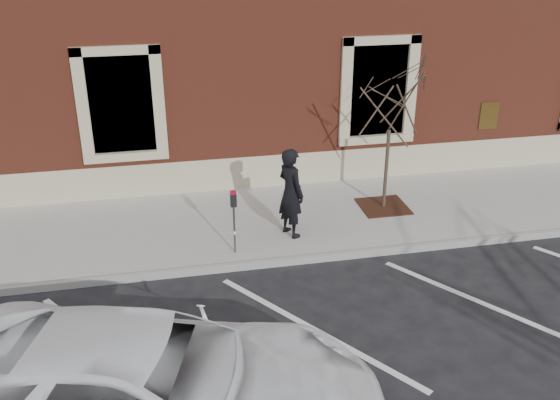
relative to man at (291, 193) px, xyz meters
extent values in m
plane|color=#28282B|center=(-0.29, -0.91, -1.10)|extent=(120.00, 120.00, 0.00)
cube|color=#B9B6AE|center=(-0.29, 0.84, -1.02)|extent=(40.00, 3.50, 0.15)
cube|color=#9E9E99|center=(-0.29, -0.96, -1.02)|extent=(40.00, 0.12, 0.15)
cube|color=brown|center=(-0.29, 6.84, 2.90)|extent=(40.00, 8.50, 8.00)
cube|color=#B8AC8D|center=(-0.29, 2.62, -0.55)|extent=(40.00, 0.06, 0.80)
cube|color=black|center=(-3.29, 2.74, 1.30)|extent=(1.40, 0.30, 2.20)
cube|color=#B8AC8D|center=(-3.29, 2.57, 0.10)|extent=(1.90, 0.20, 0.20)
cube|color=black|center=(2.71, 2.74, 1.30)|extent=(1.40, 0.30, 2.20)
cube|color=#B8AC8D|center=(2.71, 2.57, 0.10)|extent=(1.90, 0.20, 0.20)
imported|color=black|center=(0.00, 0.00, 0.00)|extent=(0.71, 0.82, 1.89)
cylinder|color=#595B60|center=(-1.24, -0.53, -0.45)|extent=(0.04, 0.04, 1.00)
cube|color=black|center=(-1.24, -0.53, 0.18)|extent=(0.12, 0.09, 0.26)
cube|color=#AA0B24|center=(-1.24, -0.53, 0.35)|extent=(0.11, 0.09, 0.06)
cube|color=white|center=(-1.24, -0.58, -0.50)|extent=(0.05, 0.00, 0.07)
cube|color=#3E1E13|center=(2.37, 0.87, -0.93)|extent=(1.06, 1.06, 0.03)
cylinder|color=#433329|center=(2.37, 0.87, -0.03)|extent=(0.08, 0.08, 1.84)
imported|color=white|center=(-2.92, -5.01, -0.27)|extent=(6.49, 4.37, 1.65)
camera|label=1|loc=(-2.55, -11.27, 5.14)|focal=40.00mm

